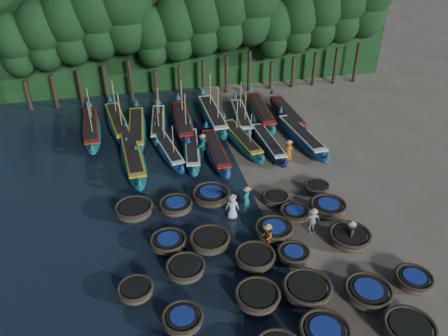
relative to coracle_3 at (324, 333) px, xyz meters
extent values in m
plane|color=gray|center=(0.09, 8.92, -0.47)|extent=(120.00, 120.00, 0.00)
cube|color=black|center=(0.09, 32.42, 4.53)|extent=(40.00, 3.00, 10.00)
ellipsoid|color=#4B422F|center=(0.00, 0.00, -0.11)|extent=(2.51, 2.51, 0.72)
torus|color=#342C1F|center=(0.00, 0.00, 0.23)|extent=(2.31, 2.31, 0.22)
cylinder|color=black|center=(0.00, 0.00, 0.27)|extent=(1.76, 1.76, 0.07)
cylinder|color=navy|center=(0.00, 0.00, 0.32)|extent=(1.35, 1.35, 0.04)
ellipsoid|color=#4B422F|center=(3.65, -0.69, -0.09)|extent=(2.23, 2.23, 0.74)
torus|color=#342C1F|center=(3.65, -0.69, 0.25)|extent=(2.35, 2.35, 0.22)
cylinder|color=black|center=(3.65, -0.69, 0.30)|extent=(1.78, 1.78, 0.07)
ellipsoid|color=#4B422F|center=(-5.86, 2.17, -0.17)|extent=(1.93, 1.93, 0.60)
torus|color=#342C1F|center=(-5.86, 2.17, 0.11)|extent=(1.93, 1.93, 0.18)
cylinder|color=black|center=(-5.86, 2.17, 0.15)|extent=(1.47, 1.47, 0.05)
cylinder|color=navy|center=(-5.86, 2.17, 0.19)|extent=(1.13, 1.13, 0.04)
ellipsoid|color=#4B422F|center=(-2.23, 2.63, -0.13)|extent=(2.53, 2.53, 0.67)
torus|color=#342C1F|center=(-2.23, 2.63, 0.19)|extent=(2.22, 2.22, 0.20)
cylinder|color=black|center=(-2.23, 2.63, 0.23)|extent=(1.69, 1.69, 0.06)
ellipsoid|color=#4B422F|center=(0.20, 2.47, -0.10)|extent=(2.96, 2.96, 0.74)
torus|color=#342C1F|center=(0.20, 2.47, 0.25)|extent=(2.44, 2.44, 0.22)
cylinder|color=black|center=(0.20, 2.47, 0.30)|extent=(1.86, 1.86, 0.07)
ellipsoid|color=#4B422F|center=(2.98, 1.67, -0.13)|extent=(2.61, 2.61, 0.68)
torus|color=#342C1F|center=(2.98, 1.67, 0.19)|extent=(2.33, 2.33, 0.21)
cylinder|color=black|center=(2.98, 1.67, 0.24)|extent=(1.78, 1.78, 0.06)
cylinder|color=navy|center=(2.98, 1.67, 0.28)|extent=(1.37, 1.37, 0.04)
ellipsoid|color=#4B422F|center=(5.61, 1.93, -0.15)|extent=(2.07, 2.07, 0.63)
torus|color=#342C1F|center=(5.61, 1.93, 0.15)|extent=(1.92, 1.92, 0.19)
cylinder|color=black|center=(5.61, 1.93, 0.19)|extent=(1.45, 1.45, 0.06)
cylinder|color=navy|center=(5.61, 1.93, 0.23)|extent=(1.11, 1.11, 0.04)
ellipsoid|color=#4B422F|center=(-7.82, 4.34, -0.15)|extent=(2.17, 2.17, 0.63)
torus|color=#342C1F|center=(-7.82, 4.34, 0.15)|extent=(1.80, 1.80, 0.19)
cylinder|color=black|center=(-7.82, 4.34, 0.19)|extent=(1.35, 1.35, 0.06)
ellipsoid|color=#4B422F|center=(-5.25, 5.24, -0.15)|extent=(1.94, 1.94, 0.64)
torus|color=#342C1F|center=(-5.25, 5.24, 0.15)|extent=(2.08, 2.08, 0.19)
cylinder|color=black|center=(-5.25, 5.24, 0.19)|extent=(1.58, 1.58, 0.06)
ellipsoid|color=#4B422F|center=(-1.59, 5.20, -0.13)|extent=(2.49, 2.49, 0.66)
torus|color=#342C1F|center=(-1.59, 5.20, 0.18)|extent=(2.18, 2.18, 0.20)
cylinder|color=black|center=(-1.59, 5.20, 0.22)|extent=(1.66, 1.66, 0.06)
ellipsoid|color=#4B422F|center=(0.48, 4.98, -0.16)|extent=(2.10, 2.10, 0.62)
torus|color=#342C1F|center=(0.48, 4.98, 0.14)|extent=(1.79, 1.79, 0.19)
cylinder|color=black|center=(0.48, 4.98, 0.17)|extent=(1.34, 1.34, 0.06)
cylinder|color=navy|center=(0.48, 4.98, 0.21)|extent=(1.03, 1.03, 0.04)
ellipsoid|color=#4B422F|center=(3.95, 5.49, -0.09)|extent=(2.81, 2.81, 0.75)
torus|color=#342C1F|center=(3.95, 5.49, 0.27)|extent=(2.38, 2.38, 0.23)
cylinder|color=black|center=(3.95, 5.49, 0.31)|extent=(1.81, 1.81, 0.07)
ellipsoid|color=#4B422F|center=(-5.86, 7.48, -0.16)|extent=(2.34, 2.34, 0.62)
torus|color=#342C1F|center=(-5.86, 7.48, 0.13)|extent=(2.07, 2.07, 0.19)
cylinder|color=black|center=(-5.86, 7.48, 0.17)|extent=(1.58, 1.58, 0.06)
cylinder|color=navy|center=(-5.86, 7.48, 0.21)|extent=(1.21, 1.21, 0.04)
ellipsoid|color=#4B422F|center=(-3.64, 6.99, -0.11)|extent=(2.71, 2.71, 0.72)
torus|color=#342C1F|center=(-3.64, 6.99, 0.23)|extent=(2.28, 2.28, 0.22)
cylinder|color=black|center=(-3.64, 6.99, 0.28)|extent=(1.73, 1.73, 0.07)
ellipsoid|color=#4B422F|center=(0.08, 7.09, -0.13)|extent=(2.70, 2.70, 0.67)
torus|color=#342C1F|center=(0.08, 7.09, 0.19)|extent=(2.25, 2.25, 0.20)
cylinder|color=black|center=(0.08, 7.09, 0.23)|extent=(1.72, 1.72, 0.06)
cylinder|color=navy|center=(0.08, 7.09, 0.27)|extent=(1.32, 1.32, 0.04)
ellipsoid|color=#4B422F|center=(1.81, 8.33, -0.15)|extent=(2.19, 2.19, 0.62)
torus|color=#342C1F|center=(1.81, 8.33, 0.14)|extent=(1.82, 1.82, 0.19)
cylinder|color=black|center=(1.81, 8.33, 0.18)|extent=(1.37, 1.37, 0.06)
cylinder|color=navy|center=(1.81, 8.33, 0.21)|extent=(1.05, 1.05, 0.04)
ellipsoid|color=#4B422F|center=(3.95, 8.29, -0.09)|extent=(2.17, 2.17, 0.75)
torus|color=#342C1F|center=(3.95, 8.29, 0.26)|extent=(2.25, 2.25, 0.23)
cylinder|color=black|center=(3.95, 8.29, 0.31)|extent=(1.70, 1.70, 0.07)
cylinder|color=navy|center=(3.95, 8.29, 0.35)|extent=(1.31, 1.31, 0.05)
ellipsoid|color=#4B422F|center=(-7.54, 10.77, -0.10)|extent=(2.80, 2.80, 0.73)
torus|color=#342C1F|center=(-7.54, 10.77, 0.24)|extent=(2.36, 2.36, 0.22)
cylinder|color=black|center=(-7.54, 10.77, 0.28)|extent=(1.79, 1.79, 0.07)
ellipsoid|color=#4B422F|center=(-5.02, 10.66, -0.13)|extent=(2.54, 2.54, 0.66)
torus|color=#342C1F|center=(-5.02, 10.66, 0.18)|extent=(2.10, 2.10, 0.20)
cylinder|color=black|center=(-5.02, 10.66, 0.22)|extent=(1.59, 1.59, 0.06)
cylinder|color=navy|center=(-5.02, 10.66, 0.26)|extent=(1.22, 1.22, 0.04)
ellipsoid|color=#4B422F|center=(-2.71, 11.15, -0.09)|extent=(2.43, 2.43, 0.76)
torus|color=#342C1F|center=(-2.71, 11.15, 0.27)|extent=(2.43, 2.43, 0.23)
cylinder|color=black|center=(-2.71, 11.15, 0.31)|extent=(1.85, 1.85, 0.07)
cylinder|color=navy|center=(-2.71, 11.15, 0.36)|extent=(1.42, 1.42, 0.05)
ellipsoid|color=#4B422F|center=(1.22, 10.08, -0.18)|extent=(2.04, 2.04, 0.58)
torus|color=#342C1F|center=(1.22, 10.08, 0.09)|extent=(1.73, 1.73, 0.18)
cylinder|color=black|center=(1.22, 10.08, 0.13)|extent=(1.30, 1.30, 0.05)
ellipsoid|color=#4B422F|center=(4.22, 10.63, -0.17)|extent=(1.88, 1.88, 0.58)
torus|color=#342C1F|center=(4.22, 10.63, 0.10)|extent=(1.69, 1.69, 0.18)
cylinder|color=black|center=(4.22, 10.63, 0.14)|extent=(1.27, 1.27, 0.05)
ellipsoid|color=#105D56|center=(-7.28, 16.97, 0.09)|extent=(2.14, 8.98, 1.11)
cone|color=#105D56|center=(-7.54, 21.31, 0.81)|extent=(0.49, 0.49, 0.67)
cone|color=#105D56|center=(-7.01, 12.64, 0.76)|extent=(0.49, 0.49, 0.56)
cube|color=gold|center=(-7.28, 16.97, 0.56)|extent=(1.59, 6.96, 0.13)
cube|color=black|center=(-7.28, 16.97, 0.65)|extent=(1.23, 6.05, 0.11)
ellipsoid|color=navy|center=(-4.68, 17.67, -0.02)|extent=(2.49, 7.31, 0.90)
cone|color=navy|center=(-5.27, 21.13, 0.57)|extent=(0.40, 0.40, 0.54)
cone|color=navy|center=(-4.09, 14.22, 0.52)|extent=(0.40, 0.40, 0.45)
cube|color=white|center=(-4.68, 17.67, 0.36)|extent=(1.87, 5.65, 0.11)
cube|color=black|center=(-4.68, 17.67, 0.43)|extent=(1.51, 4.90, 0.09)
cylinder|color=#997F4C|center=(-4.78, 18.75, 1.42)|extent=(0.06, 0.21, 2.52)
cylinder|color=#997F4C|center=(-4.37, 16.36, 1.42)|extent=(0.06, 0.21, 2.52)
plane|color=red|center=(-4.23, 16.38, 2.52)|extent=(0.00, 0.31, 0.31)
ellipsoid|color=#105D56|center=(-2.92, 17.23, -0.01)|extent=(2.21, 7.37, 0.91)
cone|color=#105D56|center=(-2.47, 20.74, 0.58)|extent=(0.40, 0.40, 0.54)
cone|color=#105D56|center=(-3.36, 13.71, 0.53)|extent=(0.40, 0.40, 0.45)
cube|color=white|center=(-2.92, 17.23, 0.37)|extent=(1.65, 5.70, 0.11)
cube|color=black|center=(-2.92, 17.23, 0.44)|extent=(1.32, 4.95, 0.09)
ellipsoid|color=navy|center=(-1.24, 16.54, 0.01)|extent=(1.37, 7.54, 0.94)
cone|color=navy|center=(-1.25, 20.21, 0.62)|extent=(0.41, 0.41, 0.57)
cone|color=navy|center=(-1.24, 12.87, 0.57)|extent=(0.41, 0.41, 0.47)
cube|color=maroon|center=(-1.24, 16.54, 0.40)|extent=(1.00, 5.84, 0.11)
cube|color=black|center=(-1.24, 16.54, 0.48)|extent=(0.75, 5.09, 0.09)
ellipsoid|color=#105D56|center=(1.08, 17.91, 0.01)|extent=(2.48, 7.77, 0.96)
cone|color=#105D56|center=(0.53, 21.60, 0.63)|extent=(0.42, 0.42, 0.57)
cone|color=#105D56|center=(1.62, 14.22, 0.59)|extent=(0.42, 0.42, 0.48)
cube|color=gold|center=(1.08, 17.91, 0.41)|extent=(1.86, 6.02, 0.11)
cube|color=black|center=(1.08, 17.91, 0.49)|extent=(1.50, 5.22, 0.10)
cylinder|color=#997F4C|center=(1.00, 19.06, 1.54)|extent=(0.07, 0.23, 2.68)
cylinder|color=#997F4C|center=(1.38, 16.51, 1.54)|extent=(0.07, 0.23, 2.68)
plane|color=red|center=(1.52, 16.53, 2.71)|extent=(0.00, 0.33, 0.33)
ellipsoid|color=#10173D|center=(2.95, 16.92, -0.02)|extent=(1.50, 7.23, 0.90)
cone|color=#10173D|center=(2.84, 20.43, 0.57)|extent=(0.40, 0.40, 0.54)
cone|color=#10173D|center=(3.05, 13.42, 0.52)|extent=(0.40, 0.40, 0.45)
cube|color=white|center=(2.95, 16.92, 0.36)|extent=(1.11, 5.61, 0.11)
cube|color=black|center=(2.95, 16.92, 0.43)|extent=(0.84, 4.88, 0.09)
ellipsoid|color=navy|center=(5.80, 17.30, 0.06)|extent=(2.14, 8.43, 1.04)
cone|color=navy|center=(5.49, 21.35, 0.73)|extent=(0.46, 0.46, 0.63)
cone|color=navy|center=(6.12, 13.25, 0.68)|extent=(0.46, 0.46, 0.52)
cube|color=white|center=(5.80, 17.30, 0.49)|extent=(1.59, 6.53, 0.13)
cube|color=black|center=(5.80, 17.30, 0.58)|extent=(1.25, 5.67, 0.10)
ellipsoid|color=#105D56|center=(-10.30, 22.31, 0.06)|extent=(1.92, 8.44, 1.05)
cone|color=#105D56|center=(-10.50, 26.38, 0.74)|extent=(0.46, 0.46, 0.63)
cone|color=#105D56|center=(-10.10, 18.23, 0.69)|extent=(0.46, 0.46, 0.52)
cube|color=maroon|center=(-10.30, 22.31, 0.50)|extent=(1.42, 6.53, 0.13)
cube|color=black|center=(-10.30, 22.31, 0.58)|extent=(1.10, 5.68, 0.10)
cylinder|color=#997F4C|center=(-10.26, 23.57, 1.73)|extent=(0.07, 0.25, 2.93)
cylinder|color=#997F4C|center=(-10.12, 20.75, 1.73)|extent=(0.07, 0.25, 2.93)
plane|color=red|center=(-9.96, 20.75, 3.01)|extent=(0.00, 0.37, 0.37)
ellipsoid|color=navy|center=(-8.19, 22.93, 0.08)|extent=(2.73, 8.88, 1.09)
cone|color=navy|center=(-8.76, 27.15, 0.79)|extent=(0.48, 0.48, 0.66)
cone|color=navy|center=(-7.62, 18.70, 0.74)|extent=(0.48, 0.48, 0.55)
cube|color=gold|center=(-8.19, 22.93, 0.54)|extent=(2.04, 6.87, 0.13)
cube|color=black|center=(-8.19, 22.93, 0.63)|extent=(1.63, 5.97, 0.11)
cylinder|color=#997F4C|center=(-8.26, 24.24, 1.83)|extent=(0.08, 0.26, 3.06)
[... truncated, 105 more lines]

